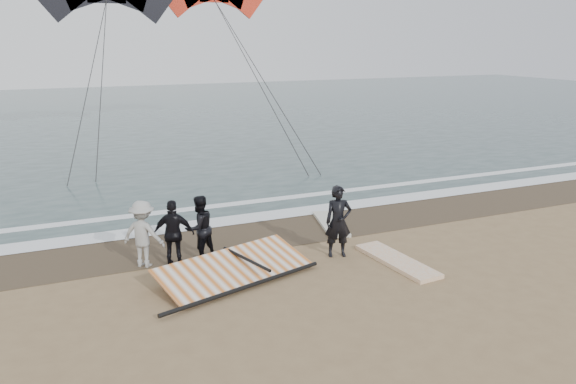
% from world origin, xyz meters
% --- Properties ---
extents(ground, '(120.00, 120.00, 0.00)m').
position_xyz_m(ground, '(0.00, 0.00, 0.00)').
color(ground, '#8C704C').
rests_on(ground, ground).
extents(sea, '(120.00, 54.00, 0.02)m').
position_xyz_m(sea, '(0.00, 33.00, 0.01)').
color(sea, '#233838').
rests_on(sea, ground).
extents(wet_sand, '(120.00, 2.80, 0.01)m').
position_xyz_m(wet_sand, '(0.00, 4.50, 0.01)').
color(wet_sand, '#4C3D2B').
rests_on(wet_sand, ground).
extents(foam_near, '(120.00, 0.90, 0.01)m').
position_xyz_m(foam_near, '(0.00, 5.90, 0.03)').
color(foam_near, white).
rests_on(foam_near, sea).
extents(foam_far, '(120.00, 0.45, 0.01)m').
position_xyz_m(foam_far, '(0.00, 7.60, 0.03)').
color(foam_far, white).
rests_on(foam_far, sea).
extents(man_main, '(0.78, 0.62, 1.89)m').
position_xyz_m(man_main, '(0.52, 2.03, 0.95)').
color(man_main, black).
rests_on(man_main, ground).
extents(board_white, '(0.96, 2.69, 0.11)m').
position_xyz_m(board_white, '(1.68, 1.00, 0.05)').
color(board_white, white).
rests_on(board_white, ground).
extents(board_cream, '(1.17, 2.44, 0.10)m').
position_xyz_m(board_cream, '(1.51, 4.31, 0.05)').
color(board_cream, beige).
rests_on(board_cream, ground).
extents(trio_cluster, '(2.53, 1.24, 1.71)m').
position_xyz_m(trio_cluster, '(-3.61, 3.21, 0.85)').
color(trio_cluster, black).
rests_on(trio_cluster, ground).
extents(sail_rig, '(4.15, 2.69, 0.50)m').
position_xyz_m(sail_rig, '(-2.48, 1.84, 0.19)').
color(sail_rig, black).
rests_on(sail_rig, ground).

